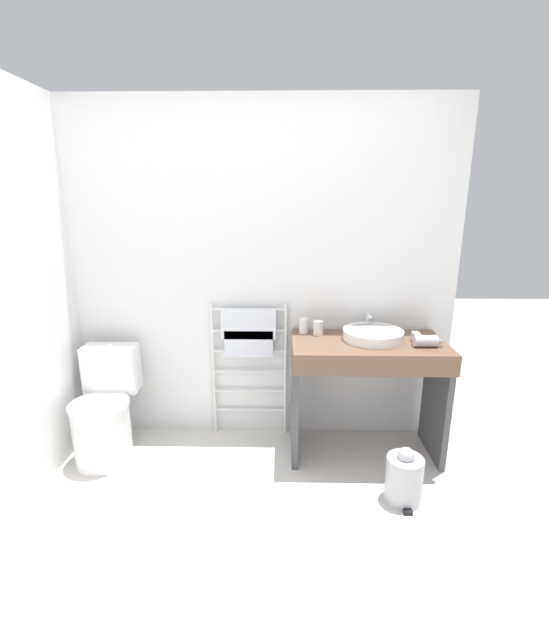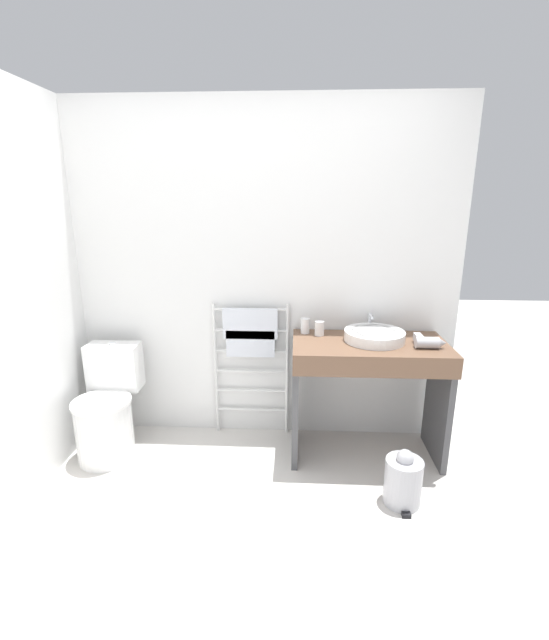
% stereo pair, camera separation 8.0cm
% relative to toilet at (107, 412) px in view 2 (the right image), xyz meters
% --- Properties ---
extents(ground_plane, '(12.00, 12.00, 0.00)m').
position_rel_toilet_xyz_m(ground_plane, '(1.02, -1.06, -0.31)').
color(ground_plane, silver).
extents(wall_back, '(2.83, 0.12, 2.39)m').
position_rel_toilet_xyz_m(wall_back, '(1.02, 0.42, 0.88)').
color(wall_back, white).
rests_on(wall_back, ground_plane).
extents(wall_side, '(0.12, 2.10, 2.39)m').
position_rel_toilet_xyz_m(wall_side, '(-0.33, -0.35, 0.88)').
color(wall_side, white).
rests_on(wall_side, ground_plane).
extents(toilet, '(0.39, 0.54, 0.75)m').
position_rel_toilet_xyz_m(toilet, '(0.00, 0.00, 0.00)').
color(toilet, white).
rests_on(toilet, ground_plane).
extents(towel_radiator, '(0.56, 0.06, 1.02)m').
position_rel_toilet_xyz_m(towel_radiator, '(0.97, 0.31, 0.42)').
color(towel_radiator, silver).
rests_on(towel_radiator, ground_plane).
extents(vanity_counter, '(1.01, 0.54, 0.83)m').
position_rel_toilet_xyz_m(vanity_counter, '(1.79, 0.06, 0.26)').
color(vanity_counter, brown).
rests_on(vanity_counter, ground_plane).
extents(sink_basin, '(0.40, 0.40, 0.07)m').
position_rel_toilet_xyz_m(sink_basin, '(1.82, 0.11, 0.55)').
color(sink_basin, white).
rests_on(sink_basin, vanity_counter).
extents(faucet, '(0.02, 0.10, 0.14)m').
position_rel_toilet_xyz_m(faucet, '(1.82, 0.30, 0.60)').
color(faucet, silver).
rests_on(faucet, vanity_counter).
extents(cup_near_wall, '(0.06, 0.06, 0.10)m').
position_rel_toilet_xyz_m(cup_near_wall, '(1.36, 0.26, 0.57)').
color(cup_near_wall, white).
rests_on(cup_near_wall, vanity_counter).
extents(cup_near_edge, '(0.07, 0.07, 0.10)m').
position_rel_toilet_xyz_m(cup_near_edge, '(1.46, 0.21, 0.57)').
color(cup_near_edge, white).
rests_on(cup_near_edge, vanity_counter).
extents(hair_dryer, '(0.19, 0.17, 0.07)m').
position_rel_toilet_xyz_m(hair_dryer, '(2.13, -0.01, 0.55)').
color(hair_dryer, '#B7B7BC').
rests_on(hair_dryer, vanity_counter).
extents(trash_bin, '(0.22, 0.25, 0.35)m').
position_rel_toilet_xyz_m(trash_bin, '(1.94, -0.43, -0.16)').
color(trash_bin, '#B7B7BC').
rests_on(trash_bin, ground_plane).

